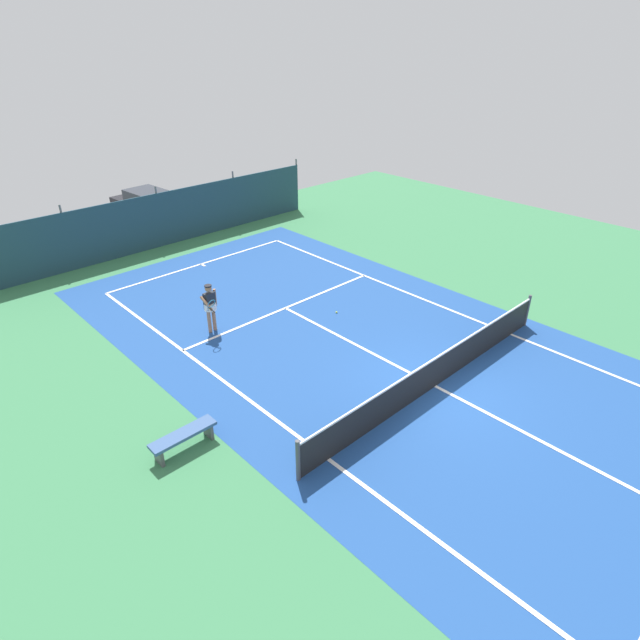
{
  "coord_description": "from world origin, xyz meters",
  "views": [
    {
      "loc": [
        -10.42,
        -6.41,
        8.59
      ],
      "look_at": [
        -0.83,
        3.74,
        0.9
      ],
      "focal_mm": 29.51,
      "sensor_mm": 36.0,
      "label": 1
    }
  ],
  "objects_px": {
    "tennis_player": "(210,305)",
    "courtside_bench": "(183,437)",
    "tennis_net": "(437,371)",
    "parked_car": "(148,207)",
    "tennis_ball_near_player": "(337,312)"
  },
  "relations": [
    {
      "from": "courtside_bench",
      "to": "tennis_player",
      "type": "bearing_deg",
      "value": 50.13
    },
    {
      "from": "parked_car",
      "to": "courtside_bench",
      "type": "bearing_deg",
      "value": -119.84
    },
    {
      "from": "tennis_net",
      "to": "tennis_ball_near_player",
      "type": "bearing_deg",
      "value": 77.84
    },
    {
      "from": "tennis_ball_near_player",
      "to": "courtside_bench",
      "type": "distance_m",
      "value": 7.74
    },
    {
      "from": "tennis_ball_near_player",
      "to": "tennis_net",
      "type": "bearing_deg",
      "value": -102.16
    },
    {
      "from": "tennis_ball_near_player",
      "to": "parked_car",
      "type": "bearing_deg",
      "value": 89.87
    },
    {
      "from": "tennis_net",
      "to": "parked_car",
      "type": "height_order",
      "value": "parked_car"
    },
    {
      "from": "tennis_net",
      "to": "tennis_ball_near_player",
      "type": "xyz_separation_m",
      "value": [
        1.06,
        4.9,
        -0.48
      ]
    },
    {
      "from": "tennis_player",
      "to": "tennis_ball_near_player",
      "type": "distance_m",
      "value": 4.35
    },
    {
      "from": "tennis_player",
      "to": "courtside_bench",
      "type": "distance_m",
      "value": 5.58
    },
    {
      "from": "tennis_net",
      "to": "courtside_bench",
      "type": "xyz_separation_m",
      "value": [
        -6.31,
        2.53,
        -0.14
      ]
    },
    {
      "from": "tennis_net",
      "to": "courtside_bench",
      "type": "relative_size",
      "value": 6.33
    },
    {
      "from": "tennis_net",
      "to": "tennis_player",
      "type": "relative_size",
      "value": 6.17
    },
    {
      "from": "tennis_net",
      "to": "parked_car",
      "type": "distance_m",
      "value": 18.43
    },
    {
      "from": "parked_car",
      "to": "courtside_bench",
      "type": "height_order",
      "value": "parked_car"
    }
  ]
}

